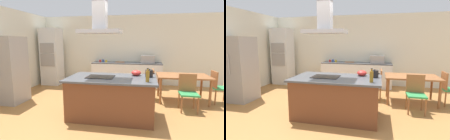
% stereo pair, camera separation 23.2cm
% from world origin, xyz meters
% --- Properties ---
extents(ground, '(16.00, 16.00, 0.00)m').
position_xyz_m(ground, '(0.00, 1.50, 0.00)').
color(ground, '#AD753D').
extents(wall_back, '(7.20, 0.10, 2.70)m').
position_xyz_m(wall_back, '(0.00, 3.25, 1.35)').
color(wall_back, silver).
rests_on(wall_back, ground).
extents(wall_left, '(0.10, 8.80, 2.70)m').
position_xyz_m(wall_left, '(-3.45, 1.00, 1.35)').
color(wall_left, silver).
rests_on(wall_left, ground).
extents(kitchen_island, '(1.93, 1.12, 0.90)m').
position_xyz_m(kitchen_island, '(0.00, 0.00, 0.45)').
color(kitchen_island, brown).
rests_on(kitchen_island, ground).
extents(cooktop, '(0.60, 0.44, 0.01)m').
position_xyz_m(cooktop, '(-0.25, 0.00, 0.91)').
color(cooktop, black).
rests_on(cooktop, kitchen_island).
extents(tea_kettle, '(0.22, 0.17, 0.18)m').
position_xyz_m(tea_kettle, '(0.81, 0.19, 0.98)').
color(tea_kettle, black).
rests_on(tea_kettle, kitchen_island).
extents(olive_oil_bottle, '(0.07, 0.07, 0.27)m').
position_xyz_m(olive_oil_bottle, '(0.77, -0.31, 1.02)').
color(olive_oil_bottle, olive).
rests_on(olive_oil_bottle, kitchen_island).
extents(mixing_bowl, '(0.22, 0.22, 0.12)m').
position_xyz_m(mixing_bowl, '(0.52, 0.32, 0.96)').
color(mixing_bowl, red).
rests_on(mixing_bowl, kitchen_island).
extents(back_counter, '(2.62, 0.62, 0.90)m').
position_xyz_m(back_counter, '(0.04, 2.88, 0.45)').
color(back_counter, silver).
rests_on(back_counter, ground).
extents(countertop_microwave, '(0.50, 0.38, 0.28)m').
position_xyz_m(countertop_microwave, '(0.83, 2.88, 1.04)').
color(countertop_microwave, '#9E9993').
rests_on(countertop_microwave, back_counter).
extents(coffee_mug_red, '(0.08, 0.08, 0.09)m').
position_xyz_m(coffee_mug_red, '(-0.99, 2.87, 0.95)').
color(coffee_mug_red, red).
rests_on(coffee_mug_red, back_counter).
extents(coffee_mug_blue, '(0.08, 0.08, 0.09)m').
position_xyz_m(coffee_mug_blue, '(-0.89, 2.95, 0.95)').
color(coffee_mug_blue, '#2D56B2').
rests_on(coffee_mug_blue, back_counter).
extents(coffee_mug_yellow, '(0.08, 0.08, 0.09)m').
position_xyz_m(coffee_mug_yellow, '(-0.74, 2.83, 0.95)').
color(coffee_mug_yellow, gold).
rests_on(coffee_mug_yellow, back_counter).
extents(cutting_board, '(0.34, 0.24, 0.02)m').
position_xyz_m(cutting_board, '(-0.22, 2.93, 0.91)').
color(cutting_board, '#995B33').
rests_on(cutting_board, back_counter).
extents(wall_oven_stack, '(0.70, 0.66, 2.20)m').
position_xyz_m(wall_oven_stack, '(-2.90, 2.65, 1.10)').
color(wall_oven_stack, silver).
rests_on(wall_oven_stack, ground).
extents(refrigerator, '(0.80, 0.73, 1.82)m').
position_xyz_m(refrigerator, '(-2.98, 0.44, 0.91)').
color(refrigerator, '#9E9993').
rests_on(refrigerator, ground).
extents(dining_table, '(1.40, 0.90, 0.75)m').
position_xyz_m(dining_table, '(1.78, 1.38, 0.67)').
color(dining_table, '#995B33').
rests_on(dining_table, ground).
extents(chair_at_left_end, '(0.42, 0.42, 0.89)m').
position_xyz_m(chair_at_left_end, '(0.86, 1.38, 0.51)').
color(chair_at_left_end, '#33934C').
rests_on(chair_at_left_end, ground).
extents(chair_facing_island, '(0.42, 0.42, 0.89)m').
position_xyz_m(chair_facing_island, '(1.78, 0.72, 0.51)').
color(chair_facing_island, '#33934C').
rests_on(chair_facing_island, ground).
extents(chair_at_right_end, '(0.42, 0.42, 0.89)m').
position_xyz_m(chair_at_right_end, '(2.69, 1.38, 0.51)').
color(chair_at_right_end, '#33934C').
rests_on(chair_at_right_end, ground).
extents(range_hood, '(0.90, 0.55, 0.78)m').
position_xyz_m(range_hood, '(-0.25, 0.00, 2.10)').
color(range_hood, '#ADADB2').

